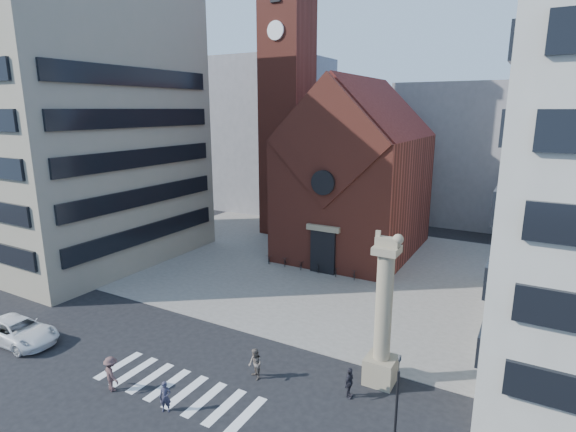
% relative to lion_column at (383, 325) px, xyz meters
% --- Properties ---
extents(ground, '(120.00, 120.00, 0.00)m').
position_rel_lion_column_xyz_m(ground, '(-10.01, -3.00, -3.46)').
color(ground, black).
rests_on(ground, ground).
extents(piazza, '(46.00, 30.00, 0.05)m').
position_rel_lion_column_xyz_m(piazza, '(-10.01, 16.00, -3.43)').
color(piazza, gray).
rests_on(piazza, ground).
extents(zebra_crossing, '(10.20, 3.20, 0.01)m').
position_rel_lion_column_xyz_m(zebra_crossing, '(-9.46, -6.00, -3.45)').
color(zebra_crossing, white).
rests_on(zebra_crossing, ground).
extents(church, '(12.00, 16.65, 18.00)m').
position_rel_lion_column_xyz_m(church, '(-10.01, 22.04, 4.53)').
color(church, maroon).
rests_on(church, ground).
extents(campanile, '(5.50, 5.50, 31.20)m').
position_rel_lion_column_xyz_m(campanile, '(-20.01, 25.00, 12.28)').
color(campanile, maroon).
rests_on(campanile, ground).
extents(building_left, '(18.00, 20.00, 26.00)m').
position_rel_lion_column_xyz_m(building_left, '(-34.01, 7.00, 9.54)').
color(building_left, gray).
rests_on(building_left, ground).
extents(bg_block_left, '(16.00, 14.00, 22.00)m').
position_rel_lion_column_xyz_m(bg_block_left, '(-30.01, 37.00, 7.54)').
color(bg_block_left, gray).
rests_on(bg_block_left, ground).
extents(bg_block_mid, '(14.00, 12.00, 18.00)m').
position_rel_lion_column_xyz_m(bg_block_mid, '(-4.01, 42.00, 5.54)').
color(bg_block_mid, gray).
rests_on(bg_block_mid, ground).
extents(lion_column, '(1.63, 1.60, 8.68)m').
position_rel_lion_column_xyz_m(lion_column, '(0.00, 0.00, 0.00)').
color(lion_column, gray).
rests_on(lion_column, ground).
extents(traffic_light, '(0.13, 0.16, 4.30)m').
position_rel_lion_column_xyz_m(traffic_light, '(1.99, -4.00, -1.17)').
color(traffic_light, black).
rests_on(traffic_light, ground).
extents(white_car, '(5.71, 2.83, 1.55)m').
position_rel_lion_column_xyz_m(white_car, '(-21.84, -7.25, -2.68)').
color(white_car, white).
rests_on(white_car, ground).
extents(pedestrian_0, '(0.70, 0.62, 1.62)m').
position_rel_lion_column_xyz_m(pedestrian_0, '(-8.60, -7.68, -2.65)').
color(pedestrian_0, '#2F2D3F').
rests_on(pedestrian_0, ground).
extents(pedestrian_1, '(1.11, 1.06, 1.81)m').
position_rel_lion_column_xyz_m(pedestrian_1, '(-6.22, -3.13, -2.55)').
color(pedestrian_1, '#63584F').
rests_on(pedestrian_1, ground).
extents(pedestrian_2, '(0.42, 1.00, 1.69)m').
position_rel_lion_column_xyz_m(pedestrian_2, '(-1.01, -2.12, -2.61)').
color(pedestrian_2, '#24232A').
rests_on(pedestrian_2, ground).
extents(pedestrian_3, '(1.41, 1.05, 1.95)m').
position_rel_lion_column_xyz_m(pedestrian_3, '(-12.37, -7.80, -2.48)').
color(pedestrian_3, brown).
rests_on(pedestrian_3, ground).
extents(scooter_0, '(1.13, 1.64, 0.82)m').
position_rel_lion_column_xyz_m(scooter_0, '(-15.76, 13.91, -3.00)').
color(scooter_0, black).
rests_on(scooter_0, piazza).
extents(scooter_1, '(1.01, 1.55, 0.91)m').
position_rel_lion_column_xyz_m(scooter_1, '(-14.00, 13.91, -2.95)').
color(scooter_1, black).
rests_on(scooter_1, piazza).
extents(scooter_2, '(1.13, 1.64, 0.82)m').
position_rel_lion_column_xyz_m(scooter_2, '(-12.23, 13.91, -3.00)').
color(scooter_2, black).
rests_on(scooter_2, piazza).
extents(scooter_3, '(1.01, 1.55, 0.91)m').
position_rel_lion_column_xyz_m(scooter_3, '(-10.47, 13.91, -2.95)').
color(scooter_3, black).
rests_on(scooter_3, piazza).
extents(scooter_4, '(1.13, 1.64, 0.82)m').
position_rel_lion_column_xyz_m(scooter_4, '(-8.71, 13.91, -3.00)').
color(scooter_4, black).
rests_on(scooter_4, piazza).
extents(scooter_5, '(1.01, 1.55, 0.91)m').
position_rel_lion_column_xyz_m(scooter_5, '(-6.94, 13.91, -2.95)').
color(scooter_5, black).
rests_on(scooter_5, piazza).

